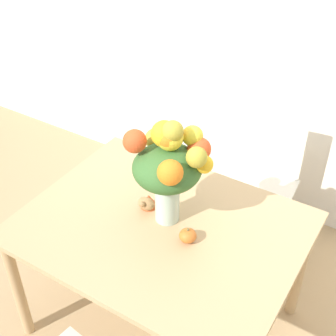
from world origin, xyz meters
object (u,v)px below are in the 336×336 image
object	(u,v)px
dining_chair_near_window	(262,183)
flower_vase	(170,164)
turkey_figurine	(148,202)
pumpkin	(188,236)

from	to	relation	value
dining_chair_near_window	flower_vase	bearing A→B (deg)	-106.16
flower_vase	turkey_figurine	bearing A→B (deg)	176.58
flower_vase	pumpkin	xyz separation A→B (m)	(0.15, -0.09, -0.30)
flower_vase	pumpkin	bearing A→B (deg)	-30.19
turkey_figurine	dining_chair_near_window	xyz separation A→B (m)	(0.31, 0.84, -0.31)
flower_vase	dining_chair_near_window	xyz separation A→B (m)	(0.17, 0.85, -0.60)
pumpkin	flower_vase	bearing A→B (deg)	149.81
pumpkin	dining_chair_near_window	distance (m)	0.99
pumpkin	dining_chair_near_window	size ratio (longest dim) A/B	0.09
flower_vase	turkey_figurine	world-z (taller)	flower_vase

